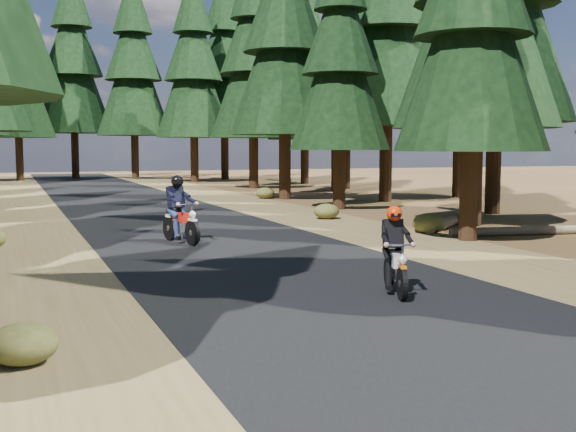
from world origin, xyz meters
The scene contains 10 objects.
ground centered at (0.00, 0.00, 0.00)m, with size 120.00×120.00×0.00m, color #4D361B.
road centered at (0.00, 5.00, 0.01)m, with size 6.00×100.00×0.01m, color black.
shoulder_l centered at (-4.60, 5.00, 0.00)m, with size 3.20×100.00×0.01m, color brown.
shoulder_r centered at (4.60, 5.00, 0.00)m, with size 3.20×100.00×0.01m, color brown.
pine_forest centered at (-0.02, 21.05, 7.89)m, with size 34.59×55.08×16.32m.
log_near centered at (7.80, 7.67, 0.16)m, with size 0.32×0.32×5.35m, color #4C4233.
log_far centered at (8.11, 4.81, 0.12)m, with size 0.24×0.24×4.24m, color #4C4233.
understory_shrubs centered at (0.96, 5.81, 0.25)m, with size 15.15×30.08×0.55m.
rider_lead centered at (0.97, -0.77, 0.48)m, with size 0.94×1.66×1.41m.
rider_follow centered at (-0.86, 6.55, 0.56)m, with size 1.00×1.94×1.66m.
Camera 1 is at (-4.77, -10.80, 2.37)m, focal length 45.00 mm.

